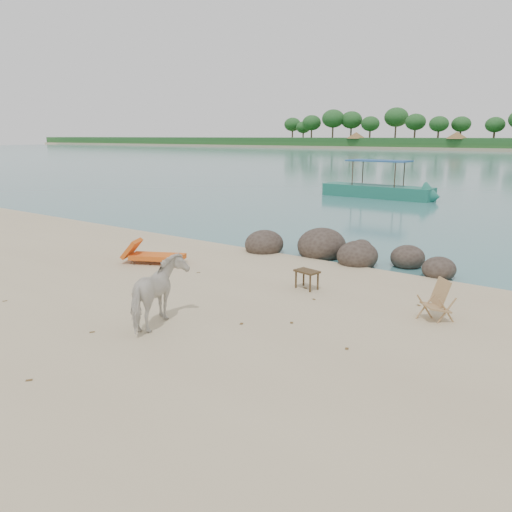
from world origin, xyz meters
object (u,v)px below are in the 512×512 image
at_px(boat_near, 378,167).
at_px(boulders, 332,250).
at_px(cow, 159,294).
at_px(deck_chair, 436,303).
at_px(lounge_chair, 157,254).
at_px(side_table, 307,281).

bearing_deg(boat_near, boulders, -71.20).
bearing_deg(cow, deck_chair, -163.19).
distance_m(cow, boat_near, 23.31).
distance_m(boulders, deck_chair, 5.60).
height_order(lounge_chair, deck_chair, deck_chair).
relative_size(side_table, boat_near, 0.08).
height_order(lounge_chair, boat_near, boat_near).
xyz_separation_m(boulders, boat_near, (-5.16, 15.60, 1.61)).
distance_m(lounge_chair, boat_near, 19.48).
distance_m(side_table, deck_chair, 3.16).
bearing_deg(side_table, lounge_chair, -163.60).
bearing_deg(lounge_chair, deck_chair, -25.69).
bearing_deg(boat_near, deck_chair, -63.53).
height_order(cow, boat_near, boat_near).
bearing_deg(deck_chair, boat_near, 160.94).
bearing_deg(boat_near, cow, -76.70).
bearing_deg(deck_chair, cow, -95.92).
relative_size(cow, side_table, 2.75).
distance_m(boulders, lounge_chair, 5.26).
bearing_deg(boulders, boat_near, 108.32).
bearing_deg(lounge_chair, boat_near, 68.00).
bearing_deg(cow, boulders, -112.31).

